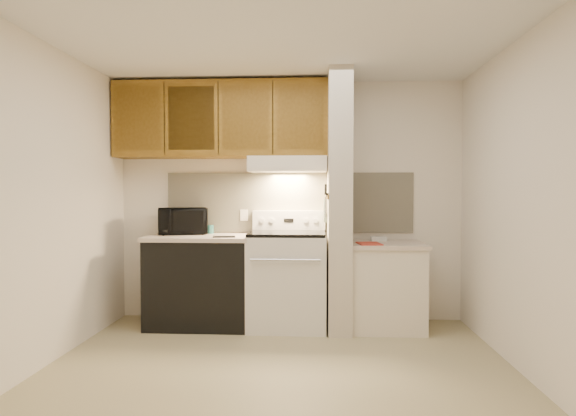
{
  "coord_description": "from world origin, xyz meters",
  "views": [
    {
      "loc": [
        0.27,
        -3.6,
        1.34
      ],
      "look_at": [
        0.03,
        0.75,
        1.2
      ],
      "focal_mm": 30.0,
      "sensor_mm": 36.0,
      "label": 1
    }
  ],
  "objects": [
    {
      "name": "outlet",
      "position": [
        -0.48,
        1.48,
        1.1
      ],
      "size": [
        0.08,
        0.01,
        0.12
      ],
      "primitive_type": "cube",
      "color": "silver",
      "rests_on": "backsplash"
    },
    {
      "name": "range_knob_left_inner",
      "position": [
        -0.18,
        1.4,
        1.05
      ],
      "size": [
        0.05,
        0.02,
        0.05
      ],
      "primitive_type": "cylinder",
      "rotation": [
        1.57,
        0.0,
        0.0
      ],
      "color": "silver",
      "rests_on": "range_backguard"
    },
    {
      "name": "knife_blade_e",
      "position": [
        0.38,
        1.25,
        1.21
      ],
      "size": [
        0.01,
        0.04,
        0.18
      ],
      "primitive_type": "cube",
      "color": "silver",
      "rests_on": "knife_strip"
    },
    {
      "name": "range_hood",
      "position": [
        0.0,
        1.28,
        1.62
      ],
      "size": [
        0.78,
        0.44,
        0.15
      ],
      "primitive_type": "cube",
      "color": "silver",
      "rests_on": "upper_cabinets"
    },
    {
      "name": "wall_right",
      "position": [
        1.8,
        0.0,
        1.25
      ],
      "size": [
        0.02,
        3.0,
        2.5
      ],
      "primitive_type": "cube",
      "color": "white",
      "rests_on": "floor"
    },
    {
      "name": "wall_left",
      "position": [
        -1.8,
        0.0,
        1.25
      ],
      "size": [
        0.02,
        3.0,
        2.5
      ],
      "primitive_type": "cube",
      "color": "white",
      "rests_on": "floor"
    },
    {
      "name": "cab_door_a",
      "position": [
        -1.51,
        1.17,
        2.08
      ],
      "size": [
        0.46,
        0.01,
        0.63
      ],
      "primitive_type": "cube",
      "color": "brown",
      "rests_on": "upper_cabinets"
    },
    {
      "name": "cab_gap_b",
      "position": [
        -0.69,
        1.16,
        2.08
      ],
      "size": [
        0.01,
        0.01,
        0.73
      ],
      "primitive_type": "cube",
      "color": "black",
      "rests_on": "upper_cabinets"
    },
    {
      "name": "left_countertop",
      "position": [
        -0.88,
        1.17,
        0.89
      ],
      "size": [
        1.04,
        0.67,
        0.04
      ],
      "primitive_type": "cube",
      "color": "beige",
      "rests_on": "dishwasher_front"
    },
    {
      "name": "cooktop",
      "position": [
        0.0,
        1.16,
        0.94
      ],
      "size": [
        0.74,
        0.64,
        0.03
      ],
      "primitive_type": "cube",
      "color": "black",
      "rests_on": "range_body"
    },
    {
      "name": "knife_blade_c",
      "position": [
        0.38,
        1.1,
        1.2
      ],
      "size": [
        0.01,
        0.04,
        0.2
      ],
      "primitive_type": "cube",
      "color": "silver",
      "rests_on": "knife_strip"
    },
    {
      "name": "red_folder",
      "position": [
        0.79,
        1.0,
        0.85
      ],
      "size": [
        0.24,
        0.31,
        0.01
      ],
      "primitive_type": "cube",
      "rotation": [
        0.0,
        0.0,
        0.12
      ],
      "color": "#B53425",
      "rests_on": "right_countertop"
    },
    {
      "name": "cab_gap_a",
      "position": [
        -1.23,
        1.16,
        2.08
      ],
      "size": [
        0.01,
        0.01,
        0.73
      ],
      "primitive_type": "cube",
      "color": "black",
      "rests_on": "upper_cabinets"
    },
    {
      "name": "knife_handle_e",
      "position": [
        0.38,
        1.27,
        1.37
      ],
      "size": [
        0.02,
        0.02,
        0.1
      ],
      "primitive_type": "cylinder",
      "color": "black",
      "rests_on": "knife_strip"
    },
    {
      "name": "knife_blade_b",
      "position": [
        0.38,
        1.01,
        1.21
      ],
      "size": [
        0.01,
        0.04,
        0.18
      ],
      "primitive_type": "cube",
      "color": "silver",
      "rests_on": "knife_strip"
    },
    {
      "name": "knife_handle_d",
      "position": [
        0.38,
        1.18,
        1.37
      ],
      "size": [
        0.02,
        0.02,
        0.1
      ],
      "primitive_type": "cylinder",
      "color": "black",
      "rests_on": "knife_strip"
    },
    {
      "name": "teal_jar",
      "position": [
        -0.83,
        1.39,
        0.96
      ],
      "size": [
        0.09,
        0.09,
        0.09
      ],
      "primitive_type": "cylinder",
      "rotation": [
        0.0,
        0.0,
        0.1
      ],
      "color": "#26625E",
      "rests_on": "left_countertop"
    },
    {
      "name": "ceiling",
      "position": [
        0.0,
        0.0,
        2.5
      ],
      "size": [
        3.6,
        3.6,
        0.0
      ],
      "primitive_type": "plane",
      "rotation": [
        3.14,
        0.0,
        0.0
      ],
      "color": "white",
      "rests_on": "wall_back"
    },
    {
      "name": "knife_blade_a",
      "position": [
        0.38,
        0.94,
        1.22
      ],
      "size": [
        0.01,
        0.03,
        0.16
      ],
      "primitive_type": "cube",
      "color": "silver",
      "rests_on": "knife_strip"
    },
    {
      "name": "right_countertop",
      "position": [
        0.97,
        1.15,
        0.83
      ],
      "size": [
        0.74,
        0.64,
        0.04
      ],
      "primitive_type": "cube",
      "color": "beige",
      "rests_on": "right_cab_base"
    },
    {
      "name": "cab_gap_c",
      "position": [
        -0.14,
        1.16,
        2.08
      ],
      "size": [
        0.01,
        0.01,
        0.73
      ],
      "primitive_type": "cube",
      "color": "black",
      "rests_on": "upper_cabinets"
    },
    {
      "name": "microwave",
      "position": [
        -1.1,
        1.31,
        1.05
      ],
      "size": [
        0.57,
        0.47,
        0.27
      ],
      "primitive_type": "imported",
      "rotation": [
        0.0,
        0.0,
        0.32
      ],
      "color": "black",
      "rests_on": "left_countertop"
    },
    {
      "name": "partition_pillar",
      "position": [
        0.51,
        1.15,
        1.25
      ],
      "size": [
        0.22,
        0.7,
        2.5
      ],
      "primitive_type": "cube",
      "color": "beige",
      "rests_on": "floor"
    },
    {
      "name": "dishwasher_front",
      "position": [
        -0.88,
        1.17,
        0.43
      ],
      "size": [
        1.0,
        0.63,
        0.87
      ],
      "primitive_type": "cube",
      "color": "black",
      "rests_on": "floor"
    },
    {
      "name": "range_backguard",
      "position": [
        0.0,
        1.44,
        1.05
      ],
      "size": [
        0.76,
        0.08,
        0.2
      ],
      "primitive_type": "cube",
      "color": "silver",
      "rests_on": "range_body"
    },
    {
      "name": "knife_strip",
      "position": [
        0.39,
        1.1,
        1.32
      ],
      "size": [
        0.02,
        0.42,
        0.04
      ],
      "primitive_type": "cube",
      "color": "black",
      "rests_on": "partition_pillar"
    },
    {
      "name": "cab_door_b",
      "position": [
        -0.96,
        1.17,
        2.08
      ],
      "size": [
        0.46,
        0.01,
        0.63
      ],
      "primitive_type": "cube",
      "color": "brown",
      "rests_on": "upper_cabinets"
    },
    {
      "name": "range_display",
      "position": [
        0.0,
        1.4,
        1.05
      ],
      "size": [
        0.1,
        0.01,
        0.04
      ],
      "primitive_type": "cube",
      "color": "black",
      "rests_on": "range_backguard"
    },
    {
      "name": "knife_handle_a",
      "position": [
        0.38,
        0.95,
        1.37
      ],
      "size": [
        0.02,
        0.02,
        0.1
      ],
      "primitive_type": "cylinder",
      "color": "black",
      "rests_on": "knife_strip"
    },
    {
      "name": "oven_mitt",
      "position": [
        0.38,
        1.32,
        1.16
      ],
      "size": [
        0.03,
        0.1,
        0.24
      ],
      "primitive_type": "cube",
      "color": "gray",
      "rests_on": "partition_pillar"
    },
    {
      "name": "knife_handle_b",
      "position": [
        0.38,
        1.03,
        1.37
      ],
      "size": [
        0.02,
        0.02,
        0.1
      ],
      "primitive_type": "cylinder",
      "color": "black",
      "rests_on": "knife_strip"
    },
    {
      "name": "pillar_trim",
      "position": [
        0.39,
        1.15,
        1.3
      ],
      "size": [
        0.01,
        0.7,
        0.04
      ],
      "primitive_type": "cube",
      "color": "brown",
      "rests_on": "partition_pillar"
    },
    {
      "name": "knife_handle_c",
      "position": [
        0.38,
        1.09,
        1.37
      ],
      "size": [
        0.02,
        0.02,
        0.1
      ],
      "primitive_type": "cylinder",
      "color": "black",
      "rests_on": "knife_strip"
    },
    {
      "name": "upper_cabinets",
      "position": [
        -0.69,
        1.32,
        2.08
      ],
      "size": [
        2.18,
        0.33,
        0.77
      ],
      "primitive_type": "cube",
      "color": "brown",
      "rests_on": "wall_back"
    },
    {
      "name": "hood_lip",
      "position": [
        0.0,
        1.07,
        1.58
      ],
      "size": [
        0.78,
        0.04,
        0.06
      ],
      "primitive_type": "cube",
      "color": "silver",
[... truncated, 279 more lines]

